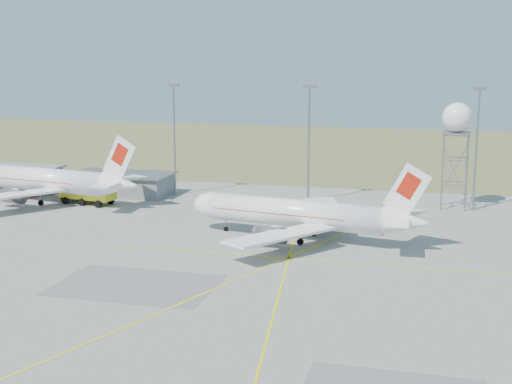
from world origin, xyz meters
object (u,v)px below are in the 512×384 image
(airliner_main, at_px, (298,214))
(airliner_far, at_px, (44,180))
(fire_truck, at_px, (89,193))
(radar_tower, at_px, (456,150))

(airliner_main, height_order, airliner_far, airliner_far)
(airliner_main, relative_size, fire_truck, 3.32)
(airliner_far, xyz_separation_m, radar_tower, (69.68, 12.93, 6.16))
(airliner_main, height_order, radar_tower, radar_tower)
(fire_truck, bearing_deg, radar_tower, 22.87)
(airliner_main, bearing_deg, fire_truck, -10.28)
(airliner_main, bearing_deg, airliner_far, -6.85)
(airliner_far, bearing_deg, fire_truck, -170.01)
(airliner_main, distance_m, radar_tower, 35.06)
(radar_tower, bearing_deg, fire_truck, -168.19)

